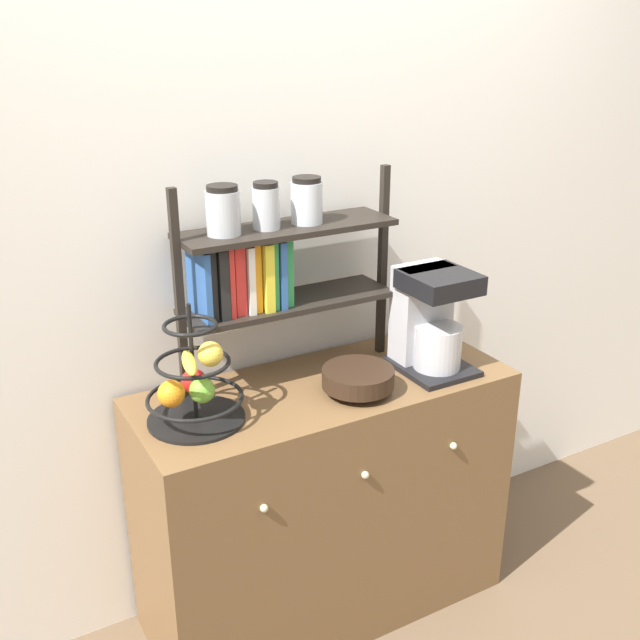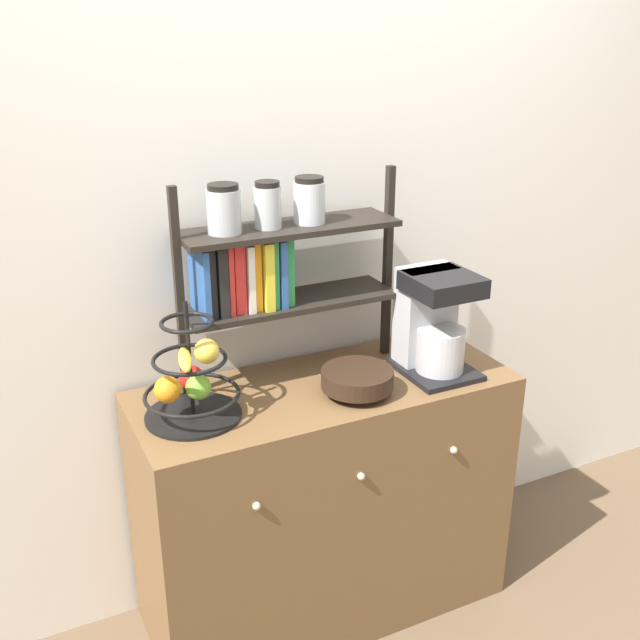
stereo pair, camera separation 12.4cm
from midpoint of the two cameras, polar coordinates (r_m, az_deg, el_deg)
The scene contains 6 objects.
wall_back at distance 2.42m, azimuth -4.46°, elevation 7.08°, with size 7.00×0.05×2.60m, color silver.
sideboard at distance 2.57m, azimuth -1.10°, elevation -13.58°, with size 1.20×0.49×0.86m.
coffee_maker at distance 2.42m, azimuth 6.93°, elevation 0.03°, with size 0.22×0.26×0.34m.
fruit_stand at distance 2.13m, azimuth -11.25°, elevation -4.89°, with size 0.28×0.28×0.35m.
wooden_bowl at distance 2.28m, azimuth 1.36°, elevation -4.52°, with size 0.22×0.22×0.08m.
shelf_hutch at distance 2.25m, azimuth -5.96°, elevation 4.70°, with size 0.72×0.20×0.64m.
Camera 1 is at (-1.04, -1.58, 1.91)m, focal length 42.00 mm.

